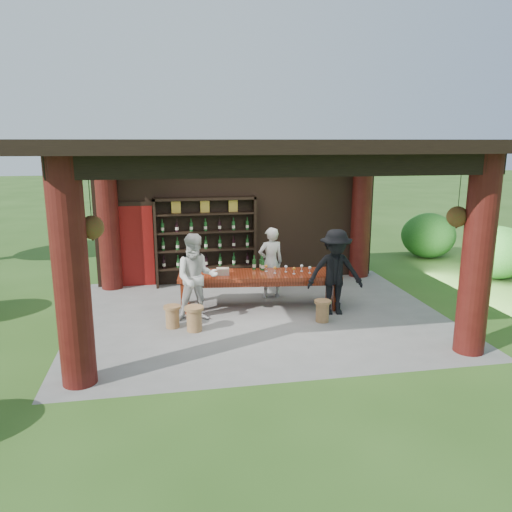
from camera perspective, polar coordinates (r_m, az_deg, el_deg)
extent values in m
plane|color=#2D5119|center=(10.28, 0.40, -6.75)|extent=(90.00, 90.00, 0.00)
cube|color=slate|center=(10.30, 0.40, -7.01)|extent=(7.40, 5.90, 0.10)
cube|color=black|center=(12.52, -1.94, 4.62)|extent=(7.00, 0.18, 3.30)
cube|color=maroon|center=(12.43, -13.79, 1.14)|extent=(0.95, 0.06, 2.00)
cylinder|color=#380C0A|center=(7.46, -20.37, -2.02)|extent=(0.50, 0.50, 3.30)
cylinder|color=#380C0A|center=(8.86, 24.00, -0.05)|extent=(0.50, 0.50, 3.30)
cylinder|color=#380C0A|center=(12.27, -16.55, 3.91)|extent=(0.50, 0.50, 3.30)
cylinder|color=#380C0A|center=(13.16, 11.93, 4.76)|extent=(0.50, 0.50, 3.30)
cube|color=black|center=(7.34, 4.00, 10.41)|extent=(6.70, 0.35, 0.35)
cube|color=black|center=(9.60, -18.69, 10.39)|extent=(0.30, 5.20, 0.30)
cube|color=black|center=(10.73, 17.50, 10.68)|extent=(0.30, 5.20, 0.30)
cube|color=black|center=(9.68, 0.44, 12.55)|extent=(7.50, 6.00, 0.20)
cylinder|color=black|center=(7.43, -18.42, 5.74)|extent=(0.01, 0.01, 0.75)
cone|color=black|center=(7.49, -18.17, 2.30)|extent=(0.32, 0.32, 0.18)
sphere|color=#1E5919|center=(7.48, -18.23, 3.12)|extent=(0.34, 0.34, 0.34)
cylinder|color=black|center=(8.71, 22.21, 6.43)|extent=(0.01, 0.01, 0.75)
cone|color=black|center=(8.76, 21.96, 3.48)|extent=(0.32, 0.32, 0.18)
sphere|color=#1E5919|center=(8.75, 22.02, 4.19)|extent=(0.34, 0.34, 0.34)
cube|color=#60200D|center=(10.57, 0.39, -2.17)|extent=(3.47, 1.25, 0.08)
cube|color=#60200D|center=(10.59, 0.39, -2.69)|extent=(3.26, 1.07, 0.12)
cube|color=#60200D|center=(10.35, -8.24, -4.80)|extent=(0.13, 0.13, 0.67)
cube|color=#60200D|center=(10.59, 9.10, -4.42)|extent=(0.13, 0.13, 0.67)
cube|color=#60200D|center=(10.99, -7.99, -3.72)|extent=(0.13, 0.13, 0.67)
cube|color=#60200D|center=(11.22, 8.33, -3.40)|extent=(0.13, 0.13, 0.67)
cylinder|color=brown|center=(9.47, -7.06, -7.30)|extent=(0.28, 0.28, 0.42)
cylinder|color=brown|center=(9.39, -7.11, -5.95)|extent=(0.36, 0.36, 0.06)
cylinder|color=brown|center=(9.96, 7.60, -6.38)|extent=(0.26, 0.26, 0.38)
cylinder|color=brown|center=(9.89, 7.63, -5.21)|extent=(0.33, 0.33, 0.05)
cylinder|color=brown|center=(9.70, -9.53, -6.99)|extent=(0.26, 0.26, 0.38)
cylinder|color=brown|center=(9.63, -9.57, -5.79)|extent=(0.33, 0.33, 0.05)
imported|color=beige|center=(11.24, 1.70, -0.75)|extent=(0.63, 0.46, 1.61)
imported|color=beige|center=(9.83, -6.84, -2.47)|extent=(0.85, 0.66, 1.74)
imported|color=black|center=(10.24, 9.03, -1.84)|extent=(1.20, 0.77, 1.76)
cube|color=#BF6672|center=(10.44, -3.81, -1.77)|extent=(0.28, 0.21, 0.14)
ellipsoid|color=#194C14|center=(14.27, 25.81, -0.02)|extent=(1.60, 1.60, 1.36)
ellipsoid|color=#194C14|center=(16.04, 19.06, 1.89)|extent=(1.60, 1.60, 1.36)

